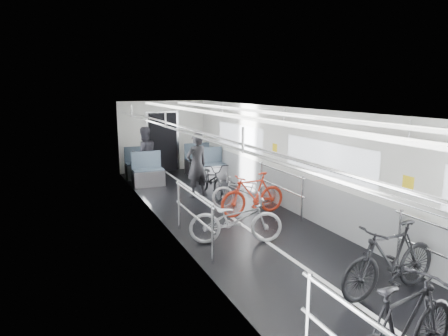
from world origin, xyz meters
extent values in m
cube|color=black|center=(0.00, 0.00, 0.00)|extent=(3.00, 14.00, 0.01)
cube|color=white|center=(0.00, 0.00, 2.40)|extent=(3.00, 14.00, 0.02)
cube|color=silver|center=(-1.50, 0.00, 1.20)|extent=(0.02, 14.00, 2.40)
cube|color=silver|center=(1.50, 0.00, 1.20)|extent=(0.02, 14.00, 2.40)
cube|color=silver|center=(0.00, 7.00, 1.20)|extent=(3.00, 0.02, 2.40)
cube|color=white|center=(0.00, 0.00, 0.01)|extent=(0.08, 13.80, 0.01)
cube|color=gray|center=(-1.47, 0.00, 0.45)|extent=(0.01, 13.90, 0.90)
cube|color=gray|center=(1.47, 0.00, 0.45)|extent=(0.01, 13.90, 0.90)
cube|color=white|center=(-1.47, 0.00, 1.40)|extent=(0.01, 10.80, 0.75)
cube|color=white|center=(1.47, 0.00, 1.40)|extent=(0.01, 10.80, 0.75)
cube|color=white|center=(-0.55, 0.00, 2.34)|extent=(0.14, 13.40, 0.05)
cube|color=white|center=(0.55, 0.00, 2.34)|extent=(0.14, 13.40, 0.05)
cube|color=black|center=(0.00, 6.94, 1.00)|extent=(0.95, 0.10, 2.00)
imported|color=black|center=(-0.62, -3.89, 0.53)|extent=(1.83, 0.77, 1.07)
imported|color=#B7B7BC|center=(-0.54, -0.02, 0.45)|extent=(1.82, 1.14, 0.90)
imported|color=black|center=(0.59, -2.59, 0.52)|extent=(1.75, 0.56, 1.04)
imported|color=#AEADB2|center=(0.61, 1.92, 0.41)|extent=(1.66, 0.87, 0.83)
imported|color=#B62B16|center=(0.52, 1.32, 0.48)|extent=(1.62, 0.52, 0.97)
imported|color=black|center=(0.26, 3.19, 0.46)|extent=(0.71, 1.79, 0.92)
imported|color=black|center=(-0.10, 3.29, 0.85)|extent=(0.70, 0.56, 1.69)
imported|color=#29272E|center=(-0.96, 5.59, 0.84)|extent=(0.87, 0.70, 1.68)
camera|label=1|loc=(-3.57, -6.35, 2.82)|focal=32.00mm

